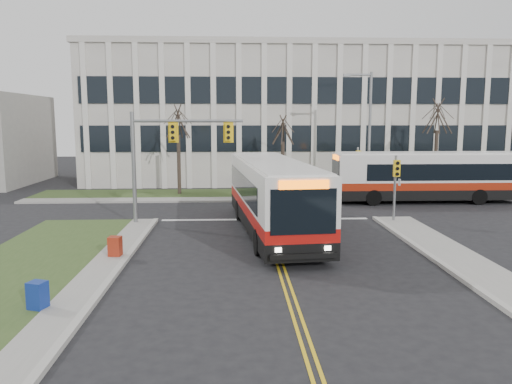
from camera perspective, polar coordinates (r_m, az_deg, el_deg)
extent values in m
plane|color=black|center=(21.18, 2.51, -7.55)|extent=(120.00, 120.00, 0.00)
cube|color=#9E9B93|center=(17.11, -20.40, -11.72)|extent=(1.20, 26.00, 0.14)
cube|color=#9E9B93|center=(36.60, 8.19, -0.78)|extent=(44.00, 1.60, 0.14)
cube|color=#354C20|center=(39.32, 7.42, -0.16)|extent=(44.00, 5.00, 0.12)
cube|color=beige|center=(50.76, 5.17, 8.49)|extent=(40.00, 16.00, 12.00)
cylinder|color=slate|center=(28.15, -13.79, 2.59)|extent=(0.22, 0.22, 6.20)
cylinder|color=slate|center=(27.60, -7.80, 8.05)|extent=(6.00, 0.16, 0.16)
cube|color=yellow|center=(27.54, -9.47, 6.76)|extent=(0.34, 0.24, 0.92)
cube|color=yellow|center=(27.35, -3.18, 6.85)|extent=(0.34, 0.24, 0.92)
cylinder|color=slate|center=(29.02, 15.57, 0.30)|extent=(0.14, 0.14, 3.80)
cube|color=yellow|center=(28.70, 15.78, 2.62)|extent=(0.34, 0.24, 0.92)
cylinder|color=slate|center=(37.13, 11.50, 2.11)|extent=(0.14, 0.14, 3.80)
cube|color=yellow|center=(36.83, 11.62, 3.94)|extent=(0.34, 0.24, 0.92)
cylinder|color=slate|center=(37.88, 12.83, 6.29)|extent=(0.20, 0.20, 9.20)
cylinder|color=slate|center=(37.77, 11.70, 13.00)|extent=(1.80, 0.14, 0.14)
cube|color=slate|center=(37.55, 10.33, 12.99)|extent=(0.50, 0.25, 0.18)
cylinder|color=slate|center=(38.35, 3.00, 0.35)|extent=(0.08, 0.08, 1.00)
cylinder|color=slate|center=(38.48, 4.78, 0.36)|extent=(0.08, 0.08, 1.00)
cube|color=white|center=(38.32, 3.90, 1.39)|extent=(1.50, 0.12, 1.60)
cylinder|color=#42352B|center=(38.67, -8.80, 3.03)|extent=(0.28, 0.28, 4.62)
cylinder|color=#42352B|center=(38.87, 3.06, 2.75)|extent=(0.28, 0.28, 4.09)
cylinder|color=#42352B|center=(41.58, 19.81, 3.23)|extent=(0.28, 0.28, 4.95)
cube|color=navy|center=(16.70, -23.68, -10.93)|extent=(0.62, 0.59, 0.95)
cube|color=maroon|center=(21.73, -15.80, -6.15)|extent=(0.55, 0.51, 0.95)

